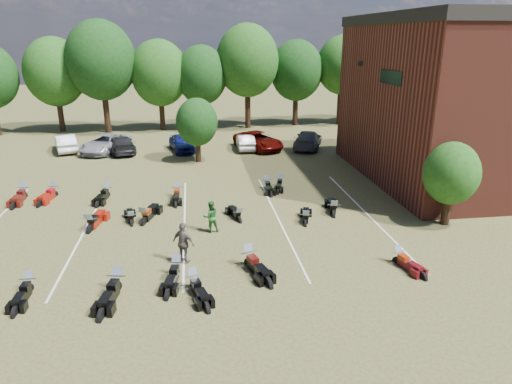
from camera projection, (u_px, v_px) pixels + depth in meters
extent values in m
plane|color=brown|center=(248.00, 244.00, 21.57)|extent=(160.00, 160.00, 0.00)
imported|color=silver|center=(66.00, 143.00, 38.77)|extent=(2.85, 4.67, 1.45)
imported|color=#92939A|center=(105.00, 143.00, 38.44)|extent=(4.29, 5.87, 1.48)
imported|color=black|center=(121.00, 144.00, 38.29)|extent=(3.16, 5.15, 1.39)
imported|color=#0C1556|center=(182.00, 143.00, 38.78)|extent=(2.56, 4.43, 1.42)
imported|color=#A7A7A2|center=(245.00, 142.00, 39.44)|extent=(1.40, 3.96, 1.30)
imported|color=#630A05|center=(258.00, 141.00, 39.51)|extent=(4.43, 5.84, 1.47)
imported|color=#393A3F|center=(308.00, 140.00, 39.81)|extent=(3.81, 5.63, 1.52)
imported|color=#256426|center=(211.00, 216.00, 22.68)|extent=(0.90, 0.77, 1.64)
imported|color=#5D554F|center=(184.00, 243.00, 19.49)|extent=(1.15, 1.03, 1.88)
cube|color=black|center=(360.00, 64.00, 31.62)|extent=(0.30, 0.40, 0.30)
cube|color=black|center=(391.00, 77.00, 27.11)|extent=(0.06, 3.00, 0.80)
cylinder|color=black|center=(3.00, 113.00, 45.30)|extent=(0.58, 0.58, 4.08)
cylinder|color=black|center=(55.00, 112.00, 45.96)|extent=(0.58, 0.58, 4.08)
ellipsoid|color=#1E4C19|center=(49.00, 68.00, 44.57)|extent=(6.00, 6.00, 6.90)
cylinder|color=black|center=(106.00, 111.00, 46.62)|extent=(0.57, 0.58, 4.08)
ellipsoid|color=#1E4C19|center=(102.00, 68.00, 45.23)|extent=(6.00, 6.00, 6.90)
cylinder|color=black|center=(156.00, 110.00, 47.28)|extent=(0.57, 0.58, 4.08)
ellipsoid|color=#1E4C19|center=(153.00, 67.00, 45.89)|extent=(6.00, 6.00, 6.90)
cylinder|color=black|center=(205.00, 109.00, 47.94)|extent=(0.58, 0.58, 4.08)
ellipsoid|color=#1E4C19|center=(203.00, 67.00, 46.55)|extent=(6.00, 6.00, 6.90)
cylinder|color=black|center=(252.00, 108.00, 48.60)|extent=(0.57, 0.58, 4.08)
ellipsoid|color=#1E4C19|center=(251.00, 66.00, 47.21)|extent=(6.00, 6.00, 6.90)
cylinder|color=black|center=(297.00, 107.00, 49.27)|extent=(0.57, 0.58, 4.08)
ellipsoid|color=#1E4C19|center=(299.00, 66.00, 47.87)|extent=(6.00, 6.00, 6.90)
cylinder|color=black|center=(342.00, 106.00, 49.93)|extent=(0.57, 0.58, 4.08)
ellipsoid|color=#1E4C19|center=(344.00, 66.00, 48.53)|extent=(6.00, 6.00, 6.90)
cylinder|color=black|center=(385.00, 105.00, 50.59)|extent=(0.58, 0.58, 4.08)
ellipsoid|color=#1E4C19|center=(389.00, 65.00, 49.20)|extent=(6.00, 6.00, 6.90)
cylinder|color=black|center=(428.00, 104.00, 51.25)|extent=(0.58, 0.58, 4.08)
ellipsoid|color=#1E4C19|center=(432.00, 65.00, 49.86)|extent=(6.00, 6.00, 6.90)
cylinder|color=black|center=(446.00, 209.00, 23.62)|extent=(0.24, 0.24, 1.71)
sphere|color=#1E4C19|center=(451.00, 173.00, 23.00)|extent=(2.80, 2.80, 2.80)
cylinder|color=black|center=(198.00, 149.00, 35.52)|extent=(0.24, 0.24, 1.90)
sphere|color=#1E4C19|center=(197.00, 122.00, 34.82)|extent=(3.20, 3.20, 3.20)
cube|color=silver|center=(86.00, 228.00, 23.32)|extent=(0.10, 14.00, 0.01)
cube|color=silver|center=(184.00, 223.00, 23.98)|extent=(0.10, 14.00, 0.01)
cube|color=silver|center=(278.00, 218.00, 24.65)|extent=(0.10, 14.00, 0.01)
cube|color=silver|center=(366.00, 213.00, 25.31)|extent=(0.10, 14.00, 0.01)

